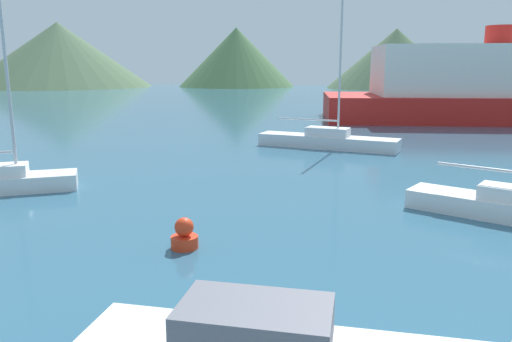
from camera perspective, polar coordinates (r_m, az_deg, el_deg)
name	(u,v)px	position (r m, az deg, el deg)	size (l,w,h in m)	color
sailboat_inner	(7,180)	(21.09, -26.58, -0.90)	(5.14, 3.60, 8.01)	white
sailboat_middle	(511,205)	(17.35, 27.14, -3.45)	(6.12, 4.20, 9.89)	white
sailboat_outer	(327,140)	(29.20, 8.17, 3.55)	(8.25, 3.68, 8.71)	silver
ferry_distant	(495,88)	(48.19, 25.67, 8.59)	(29.59, 12.04, 7.97)	red
buoy_marker	(184,236)	(13.28, -8.19, -7.31)	(0.72, 0.72, 0.83)	red
hill_west	(59,55)	(121.75, -21.58, 12.26)	(39.80, 39.80, 13.99)	#4C6647
hill_central	(237,57)	(115.10, -2.24, 12.87)	(26.04, 26.04, 12.98)	#476B42
hill_east	(395,59)	(110.27, 15.65, 12.27)	(28.19, 28.19, 12.14)	#4C6647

